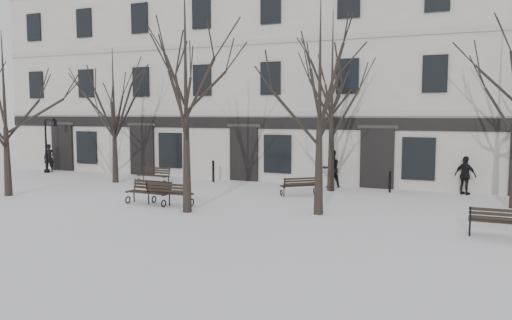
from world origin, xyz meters
The scene contains 18 objects.
ground centered at (0.00, 0.00, 0.00)m, with size 100.00×100.00×0.00m, color white.
building centered at (0.00, 12.96, 5.52)m, with size 40.40×10.20×11.40m.
tree_0 centered at (-11.10, -0.48, 4.47)m, with size 5.01×5.01×7.15m.
tree_1 centered at (-1.99, -0.63, 5.22)m, with size 5.85×5.85×8.36m.
tree_2 centered at (2.57, 0.82, 4.79)m, with size 5.37×5.37×7.67m.
tree_4 centered at (-9.45, 4.75, 4.34)m, with size 4.87×4.87×6.95m.
tree_5 centered at (1.65, 6.29, 5.18)m, with size 5.80×5.80×8.29m.
bench_0 centered at (-4.18, 0.15, 0.51)m, with size 1.92×0.81×0.94m.
bench_1 centered at (-3.30, 0.21, 0.51)m, with size 1.86×0.68×0.93m.
bench_2 centered at (8.42, -0.48, 0.50)m, with size 1.83×0.68×0.92m.
bench_3 centered at (-7.23, 5.01, 0.47)m, with size 1.76×0.76×0.86m.
bench_4 centered at (0.74, 4.44, 0.46)m, with size 1.64×1.51×0.84m.
lamp_post centered at (-15.86, 6.67, 1.94)m, with size 1.05×0.39×3.36m.
bollard_a centered at (-4.78, 6.83, 0.61)m, with size 0.15×0.15×1.14m.
bollard_b centered at (4.27, 6.84, 0.54)m, with size 0.13×0.13×1.01m.
pedestrian_a centered at (-16.29, 7.06, 0.00)m, with size 0.63×0.41×1.72m, color black.
pedestrian_b centered at (1.41, 7.34, 0.00)m, with size 0.89×0.70×1.84m, color black.
pedestrian_c centered at (7.44, 7.48, 0.00)m, with size 1.01×0.42×1.72m, color black.
Camera 1 is at (7.26, -16.33, 3.63)m, focal length 35.00 mm.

